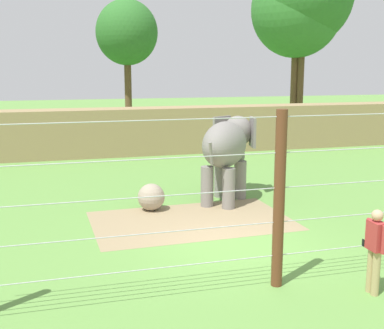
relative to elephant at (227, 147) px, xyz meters
name	(u,v)px	position (x,y,z in m)	size (l,w,h in m)	color
ground_plane	(235,246)	(-1.27, -4.12, -1.77)	(120.00, 120.00, 0.00)	#609342
dirt_patch	(192,221)	(-1.72, -1.87, -1.76)	(5.57, 3.50, 0.01)	#937F5B
embankment_wall	(137,131)	(-1.27, 9.78, -0.61)	(36.00, 1.80, 2.31)	#997F56
elephant	(227,147)	(0.00, 0.00, 0.00)	(2.78, 3.17, 2.67)	gray
enrichment_ball	(151,197)	(-2.61, -0.49, -1.36)	(0.82, 0.82, 0.82)	gray
cable_fence	(279,200)	(-1.27, -6.48, 0.00)	(12.89, 0.22, 3.51)	brown
zookeeper	(375,248)	(0.34, -7.33, -0.84)	(0.22, 0.58, 1.67)	tan
tree_far_left	(297,10)	(10.23, 15.45, 6.19)	(5.86, 5.86, 11.06)	brown
tree_right_of_centre	(127,33)	(-0.56, 17.01, 4.61)	(3.85, 3.85, 8.46)	brown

